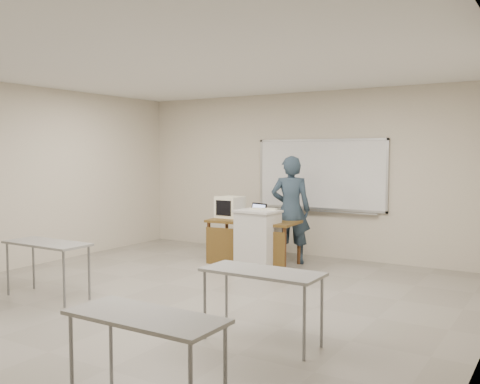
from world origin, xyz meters
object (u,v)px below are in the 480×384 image
Objects in this scene: whiteboard at (320,176)px; mouse at (258,221)px; instructor_desk at (250,232)px; presenter at (291,210)px; crt_monitor at (230,207)px; laptop at (253,215)px; keyboard at (264,209)px; podium at (258,239)px.

whiteboard is 1.64m from mouse.
presenter is at bearing 40.09° from instructor_desk.
crt_monitor reaches higher than laptop.
crt_monitor is at bearing -159.51° from laptop.
podium is at bearing -145.16° from keyboard.
crt_monitor is at bearing -139.44° from whiteboard.
keyboard reaches higher than instructor_desk.
crt_monitor is (-0.78, 0.40, 0.45)m from podium.
mouse is (-0.50, -1.40, -0.71)m from whiteboard.
whiteboard reaches higher than instructor_desk.
keyboard is (0.30, -0.08, 0.41)m from instructor_desk.
mouse is (0.75, -0.33, -0.17)m from crt_monitor.
whiteboard is 1.75m from instructor_desk.
keyboard is at bearing 25.67° from mouse.
whiteboard reaches higher than crt_monitor.
podium is at bearing -107.65° from whiteboard.
whiteboard is 1.63× the size of instructor_desk.
whiteboard is 5.45× the size of crt_monitor.
whiteboard is 5.69× the size of keyboard.
presenter reaches higher than mouse.
laptop is at bearing 122.12° from keyboard.
podium is 2.67× the size of laptop.
presenter is (0.31, 0.59, 0.15)m from mouse.
presenter is at bearing 36.92° from laptop.
presenter reaches higher than instructor_desk.
laptop reaches higher than keyboard.
crt_monitor is 4.93× the size of mouse.
instructor_desk is at bearing -53.33° from laptop.
laptop is 0.66m from presenter.
crt_monitor is (-0.55, 0.24, 0.38)m from instructor_desk.
laptop is 3.89× the size of mouse.
crt_monitor is 0.83m from mouse.
whiteboard is 1.53m from keyboard.
podium is at bearing -44.18° from mouse.
keyboard is (0.10, 0.01, 0.20)m from mouse.
instructor_desk is at bearing 22.57° from presenter.
presenter is (1.06, 0.26, -0.01)m from crt_monitor.
podium reaches higher than instructor_desk.
whiteboard is at bearing 68.71° from laptop.
keyboard reaches higher than podium.
presenter is at bearing -103.41° from whiteboard.
crt_monitor reaches higher than keyboard.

